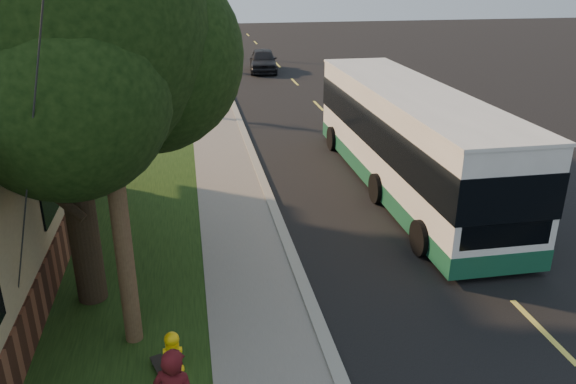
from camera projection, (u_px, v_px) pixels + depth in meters
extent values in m
plane|color=black|center=(330.00, 356.00, 9.58)|extent=(120.00, 120.00, 0.00)
cube|color=black|center=(371.00, 159.00, 19.36)|extent=(8.00, 80.00, 0.01)
cube|color=gray|center=(256.00, 164.00, 18.68)|extent=(0.25, 80.00, 0.12)
cube|color=slate|center=(226.00, 166.00, 18.52)|extent=(2.00, 80.00, 0.08)
cube|color=black|center=(117.00, 173.00, 17.95)|extent=(5.00, 80.00, 0.07)
cylinder|color=yellow|center=(173.00, 357.00, 9.02)|extent=(0.22, 0.22, 0.55)
sphere|color=yellow|center=(172.00, 339.00, 8.89)|extent=(0.24, 0.24, 0.24)
cylinder|color=yellow|center=(173.00, 351.00, 8.97)|extent=(0.30, 0.10, 0.10)
cylinder|color=yellow|center=(173.00, 351.00, 8.97)|extent=(0.10, 0.18, 0.10)
cylinder|color=yellow|center=(174.00, 370.00, 9.11)|extent=(0.32, 0.32, 0.04)
cylinder|color=#473321|center=(103.00, 84.00, 8.23)|extent=(0.30, 0.30, 9.00)
cylinder|color=#2D2D30|center=(29.00, 161.00, 7.37)|extent=(2.52, 3.21, 7.60)
cylinder|color=black|center=(80.00, 205.00, 10.39)|extent=(0.56, 0.56, 4.00)
sphere|color=black|center=(52.00, 26.00, 9.19)|extent=(5.20, 5.20, 5.20)
sphere|color=black|center=(145.00, 56.00, 10.19)|extent=(3.60, 3.60, 3.60)
sphere|color=black|center=(65.00, 97.00, 8.39)|extent=(3.20, 3.20, 3.20)
cylinder|color=black|center=(154.00, 75.00, 24.78)|extent=(0.24, 0.24, 3.30)
cylinder|color=black|center=(151.00, 36.00, 24.16)|extent=(1.38, 0.57, 2.01)
cylinder|color=black|center=(151.00, 36.00, 24.16)|extent=(0.74, 1.21, 1.58)
cylinder|color=black|center=(151.00, 36.00, 24.16)|extent=(0.65, 1.05, 1.95)
cylinder|color=black|center=(151.00, 36.00, 24.16)|extent=(1.28, 0.53, 1.33)
cylinder|color=black|center=(151.00, 36.00, 24.16)|extent=(0.75, 1.21, 1.70)
cylinder|color=black|center=(170.00, 43.00, 35.86)|extent=(0.24, 0.24, 3.03)
cylinder|color=black|center=(168.00, 19.00, 35.30)|extent=(1.38, 0.57, 2.01)
cylinder|color=black|center=(168.00, 19.00, 35.30)|extent=(0.74, 1.21, 1.58)
cylinder|color=black|center=(168.00, 19.00, 35.30)|extent=(0.65, 1.05, 1.95)
cylinder|color=black|center=(168.00, 19.00, 35.30)|extent=(1.28, 0.53, 1.33)
cylinder|color=black|center=(168.00, 19.00, 35.30)|extent=(0.75, 1.21, 1.70)
cylinder|color=#2D2D30|center=(220.00, 18.00, 39.65)|extent=(0.16, 0.16, 5.50)
cube|color=silver|center=(408.00, 133.00, 16.19)|extent=(2.30, 11.02, 2.48)
cube|color=#164F35|center=(404.00, 175.00, 16.67)|extent=(2.32, 11.04, 0.51)
cube|color=black|center=(408.00, 127.00, 16.12)|extent=(2.34, 11.06, 1.01)
cube|color=black|center=(509.00, 214.00, 11.24)|extent=(2.00, 0.06, 1.47)
cube|color=yellow|center=(518.00, 155.00, 10.79)|extent=(1.47, 0.06, 0.32)
cube|color=#FFF2CC|center=(471.00, 264.00, 11.52)|extent=(0.23, 0.04, 0.14)
cube|color=#FFF2CC|center=(532.00, 258.00, 11.74)|extent=(0.23, 0.04, 0.14)
cube|color=silver|center=(411.00, 90.00, 15.72)|extent=(2.35, 11.07, 0.08)
cylinder|color=black|center=(421.00, 238.00, 12.79)|extent=(0.26, 0.84, 0.84)
cylinder|color=black|center=(514.00, 230.00, 13.17)|extent=(0.26, 0.84, 0.84)
cylinder|color=black|center=(377.00, 188.00, 15.64)|extent=(0.26, 0.84, 0.84)
cylinder|color=black|center=(454.00, 183.00, 16.02)|extent=(0.26, 0.84, 0.84)
cylinder|color=black|center=(333.00, 138.00, 20.17)|extent=(0.26, 0.84, 0.84)
cylinder|color=black|center=(394.00, 135.00, 20.55)|extent=(0.26, 0.84, 0.84)
cube|color=black|center=(163.00, 370.00, 9.05)|extent=(0.45, 0.82, 0.02)
cylinder|color=silver|center=(168.00, 382.00, 8.84)|extent=(0.19, 0.11, 0.05)
cylinder|color=silver|center=(158.00, 362.00, 9.29)|extent=(0.19, 0.11, 0.05)
imported|color=black|center=(263.00, 60.00, 35.06)|extent=(2.07, 4.24, 1.39)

